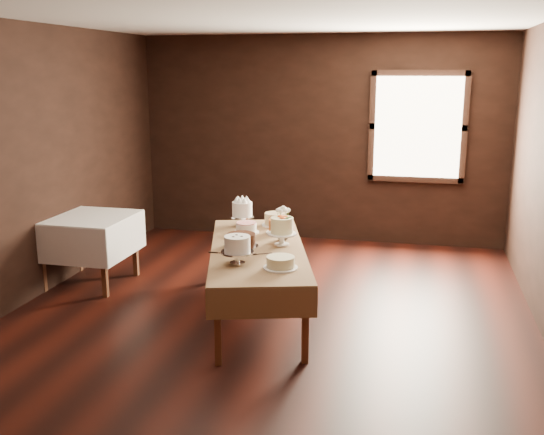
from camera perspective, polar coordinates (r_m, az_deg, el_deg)
The scene contains 22 objects.
floor at distance 6.08m, azimuth -0.44°, elevation -9.18°, with size 5.00×6.00×0.01m, color black.
ceiling at distance 5.63m, azimuth -0.50°, elevation 18.16°, with size 5.00×6.00×0.01m, color beige.
wall_back at distance 8.60m, azimuth 4.37°, elevation 7.13°, with size 5.00×0.02×2.80m, color black.
wall_front at distance 2.94m, azimuth -14.69°, elevation -5.49°, with size 5.00×0.02×2.80m, color black.
wall_left at distance 6.73m, azimuth -21.66°, elevation 4.49°, with size 0.02×6.00×2.80m, color black.
window at distance 8.42m, azimuth 13.18°, elevation 8.05°, with size 1.10×0.05×1.30m, color #FFEABF.
display_table at distance 5.93m, azimuth -1.33°, elevation -3.21°, with size 1.47×2.38×0.69m.
side_table at distance 7.12m, azimuth -16.47°, elevation -0.60°, with size 0.91×0.91×0.77m.
cake_meringue at distance 6.71m, azimuth -2.74°, elevation 0.27°, with size 0.26×0.26×0.27m.
cake_speckled at distance 6.73m, azimuth 0.29°, elevation -0.19°, with size 0.32×0.32×0.14m.
cake_lattice at distance 6.43m, azimuth -2.36°, elevation -0.99°, with size 0.27×0.27×0.10m.
cake_caramel at distance 6.41m, azimuth 0.45°, elevation -0.85°, with size 0.23×0.23×0.14m.
cake_chocolate at distance 5.93m, azimuth -2.83°, elevation -2.12°, with size 0.35×0.35×0.13m.
cake_flowers at distance 5.95m, azimuth 0.91°, elevation -1.42°, with size 0.28×0.28×0.29m.
cake_swirl at distance 5.39m, azimuth -3.19°, elevation -3.11°, with size 0.30×0.30×0.26m.
cake_cream at distance 5.29m, azimuth 0.79°, elevation -4.17°, with size 0.29×0.29×0.10m.
cake_server_a at distance 5.70m, azimuth -0.71°, elevation -3.33°, with size 0.24×0.03×0.01m, color silver.
cake_server_b at distance 5.58m, azimuth 1.51°, elevation -3.72°, with size 0.24×0.03×0.01m, color silver.
cake_server_c at distance 6.15m, azimuth -2.14°, elevation -2.09°, with size 0.24×0.03×0.01m, color silver.
cake_server_e at distance 5.73m, azimuth -4.22°, elevation -3.29°, with size 0.24×0.03×0.01m, color silver.
flower_vase at distance 6.14m, azimuth 1.01°, elevation -1.54°, with size 0.12×0.12×0.12m, color #2D2823.
flower_bouquet at distance 6.10m, azimuth 1.01°, elevation 0.11°, with size 0.14×0.14×0.20m, color white, non-canonical shape.
Camera 1 is at (1.35, -5.45, 2.33)m, focal length 41.15 mm.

